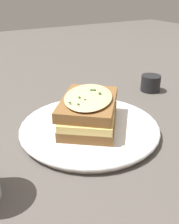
# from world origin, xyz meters

# --- Properties ---
(ground_plane) EXTENTS (2.40, 2.40, 0.00)m
(ground_plane) POSITION_xyz_m (0.00, 0.00, 0.00)
(ground_plane) COLOR #514C47
(dinner_plate) EXTENTS (0.25, 0.25, 0.01)m
(dinner_plate) POSITION_xyz_m (-0.02, 0.01, 0.01)
(dinner_plate) COLOR white
(dinner_plate) RESTS_ON ground_plane
(sandwich) EXTENTS (0.16, 0.15, 0.06)m
(sandwich) POSITION_xyz_m (-0.03, 0.01, 0.04)
(sandwich) COLOR brown
(sandwich) RESTS_ON dinner_plate
(condiment_pot) EXTENTS (0.05, 0.05, 0.04)m
(condiment_pot) POSITION_xyz_m (-0.12, 0.24, 0.02)
(condiment_pot) COLOR black
(condiment_pot) RESTS_ON ground_plane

